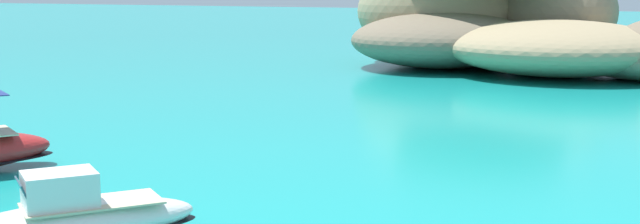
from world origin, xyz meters
TOP-DOWN VIEW (x-y plane):
  - islet_large at (-0.95, 65.22)m, footprint 30.64×29.99m
  - motorboat_white at (-2.94, 9.18)m, footprint 6.54×6.92m

SIDE VIEW (x-z plane):
  - motorboat_white at x=-2.94m, z-range -0.36..1.81m
  - islet_large at x=-0.95m, z-range -0.92..8.87m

